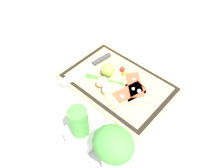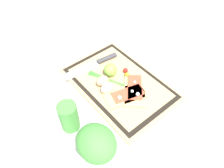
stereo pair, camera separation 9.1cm
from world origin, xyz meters
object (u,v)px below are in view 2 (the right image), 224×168
(pizza_slice_far, at_px, (126,95))
(cherry_tomato_yellow, at_px, (127,75))
(knife, at_px, (99,62))
(cherry_tomato_red, at_px, (126,70))
(lime, at_px, (111,70))
(herb_pot, at_px, (71,126))
(herb_glass, at_px, (97,147))
(pizza_slice_near, at_px, (135,89))
(egg_brown, at_px, (102,81))
(sauce_jar, at_px, (34,89))
(egg_pink, at_px, (107,88))

(pizza_slice_far, distance_m, cherry_tomato_yellow, 0.11)
(knife, bearing_deg, cherry_tomato_red, -155.62)
(lime, bearing_deg, herb_pot, 115.36)
(cherry_tomato_red, relative_size, cherry_tomato_yellow, 1.11)
(lime, bearing_deg, herb_glass, 134.62)
(pizza_slice_near, bearing_deg, herb_pot, 90.28)
(knife, relative_size, egg_brown, 4.77)
(pizza_slice_near, bearing_deg, sauce_jar, 51.69)
(cherry_tomato_yellow, bearing_deg, sauce_jar, 63.60)
(knife, bearing_deg, egg_brown, 148.95)
(knife, distance_m, cherry_tomato_red, 0.13)
(egg_pink, bearing_deg, egg_brown, -13.06)
(knife, distance_m, lime, 0.09)
(cherry_tomato_red, distance_m, herb_pot, 0.36)
(pizza_slice_near, height_order, sauce_jar, sauce_jar)
(cherry_tomato_red, distance_m, sauce_jar, 0.39)
(lime, relative_size, cherry_tomato_red, 2.56)
(lime, bearing_deg, egg_brown, 109.07)
(egg_pink, bearing_deg, cherry_tomato_red, -76.19)
(pizza_slice_far, bearing_deg, herb_pot, 90.95)
(pizza_slice_near, distance_m, lime, 0.14)
(egg_pink, relative_size, herb_pot, 0.33)
(egg_pink, height_order, cherry_tomato_yellow, egg_pink)
(lime, xyz_separation_m, cherry_tomato_yellow, (-0.05, -0.05, -0.02))
(cherry_tomato_red, bearing_deg, pizza_slice_near, 158.51)
(egg_brown, height_order, cherry_tomato_yellow, egg_brown)
(herb_glass, bearing_deg, cherry_tomato_red, -54.17)
(pizza_slice_far, relative_size, herb_glass, 0.95)
(cherry_tomato_yellow, bearing_deg, pizza_slice_near, 160.56)
(knife, relative_size, sauce_jar, 3.09)
(sauce_jar, bearing_deg, lime, -111.63)
(egg_pink, bearing_deg, sauce_jar, 51.41)
(knife, height_order, egg_brown, egg_brown)
(herb_glass, bearing_deg, lime, -45.38)
(herb_glass, bearing_deg, cherry_tomato_yellow, -55.75)
(pizza_slice_near, xyz_separation_m, knife, (0.22, 0.01, 0.00))
(egg_pink, distance_m, sauce_jar, 0.30)
(lime, bearing_deg, sauce_jar, 68.37)
(knife, distance_m, cherry_tomato_yellow, 0.15)
(pizza_slice_far, bearing_deg, sauce_jar, 47.32)
(egg_pink, xyz_separation_m, sauce_jar, (0.18, 0.23, -0.00))
(lime, distance_m, herb_pot, 0.32)
(egg_pink, distance_m, lime, 0.10)
(egg_pink, bearing_deg, lime, -48.95)
(egg_pink, relative_size, cherry_tomato_red, 2.56)
(knife, xyz_separation_m, herb_glass, (-0.37, 0.28, 0.09))
(pizza_slice_far, bearing_deg, knife, -8.93)
(knife, relative_size, cherry_tomato_red, 12.20)
(herb_pot, height_order, sauce_jar, herb_pot)
(pizza_slice_near, height_order, pizza_slice_far, same)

